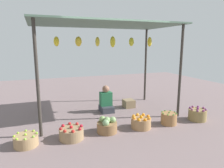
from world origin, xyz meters
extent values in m
plane|color=slate|center=(0.00, 0.00, 0.00)|extent=(14.00, 14.00, 0.00)
cylinder|color=#38332D|center=(-1.78, -0.92, 1.23)|extent=(0.07, 0.07, 2.45)
cylinder|color=#38332D|center=(1.78, -0.92, 1.23)|extent=(0.07, 0.07, 2.45)
cylinder|color=#38332D|center=(-1.78, 0.92, 1.23)|extent=(0.07, 0.07, 2.45)
cylinder|color=#38332D|center=(1.78, 0.92, 1.23)|extent=(0.07, 0.07, 2.45)
cube|color=#54705D|center=(0.00, 0.00, 2.47)|extent=(3.86, 2.14, 0.04)
ellipsoid|color=yellow|center=(-1.28, -0.01, 2.02)|extent=(0.13, 0.13, 0.24)
ellipsoid|color=yellow|center=(-0.76, -0.15, 2.02)|extent=(0.16, 0.16, 0.24)
ellipsoid|color=yellow|center=(-0.21, 0.02, 2.02)|extent=(0.12, 0.12, 0.25)
ellipsoid|color=yellow|center=(0.26, 0.13, 2.02)|extent=(0.14, 0.14, 0.30)
ellipsoid|color=yellow|center=(0.73, -0.09, 2.02)|extent=(0.14, 0.14, 0.23)
ellipsoid|color=yellow|center=(1.28, -0.13, 2.02)|extent=(0.12, 0.12, 0.27)
cube|color=#33373F|center=(0.06, 0.12, 0.09)|extent=(0.36, 0.44, 0.18)
cube|color=#22633E|center=(0.06, 0.17, 0.38)|extent=(0.34, 0.22, 0.40)
sphere|color=#976952|center=(0.06, 0.17, 0.67)|extent=(0.21, 0.21, 0.21)
cylinder|color=#A38258|center=(-2.07, -1.27, 0.11)|extent=(0.46, 0.46, 0.22)
sphere|color=#93D130|center=(-2.07, -1.27, 0.23)|extent=(0.04, 0.04, 0.04)
sphere|color=#87CE31|center=(-1.86, -1.27, 0.23)|extent=(0.04, 0.04, 0.04)
sphere|color=#92C735|center=(-1.92, -1.13, 0.23)|extent=(0.04, 0.04, 0.04)
sphere|color=#8EC932|center=(-2.07, -1.07, 0.23)|extent=(0.04, 0.04, 0.04)
sphere|color=#93CC36|center=(-2.21, -1.13, 0.23)|extent=(0.04, 0.04, 0.04)
sphere|color=#92CC31|center=(-2.27, -1.27, 0.23)|extent=(0.04, 0.04, 0.04)
sphere|color=#8DCB33|center=(-2.21, -1.41, 0.23)|extent=(0.04, 0.04, 0.04)
sphere|color=#88BE3D|center=(-2.07, -1.47, 0.23)|extent=(0.04, 0.04, 0.04)
sphere|color=#87C23B|center=(-1.92, -1.41, 0.23)|extent=(0.04, 0.04, 0.04)
cylinder|color=#957855|center=(-1.19, -1.28, 0.12)|extent=(0.50, 0.50, 0.24)
sphere|color=red|center=(-1.19, -1.28, 0.26)|extent=(0.07, 0.07, 0.07)
sphere|color=#AC1829|center=(-0.98, -1.28, 0.26)|extent=(0.07, 0.07, 0.07)
sphere|color=#B32625|center=(-1.04, -1.14, 0.26)|extent=(0.07, 0.07, 0.07)
sphere|color=#B21D1D|center=(-1.19, -1.07, 0.26)|extent=(0.07, 0.07, 0.07)
sphere|color=#AF1624|center=(-1.34, -1.14, 0.26)|extent=(0.07, 0.07, 0.07)
sphere|color=#AB2526|center=(-1.40, -1.28, 0.26)|extent=(0.07, 0.07, 0.07)
sphere|color=#AC251D|center=(-1.34, -1.43, 0.26)|extent=(0.07, 0.07, 0.07)
sphere|color=red|center=(-1.19, -1.50, 0.26)|extent=(0.07, 0.07, 0.07)
sphere|color=#AD1B26|center=(-1.04, -1.43, 0.26)|extent=(0.07, 0.07, 0.07)
cylinder|color=olive|center=(-0.39, -1.23, 0.11)|extent=(0.45, 0.45, 0.23)
sphere|color=#7CA365|center=(-0.39, -1.23, 0.29)|extent=(0.15, 0.15, 0.15)
sphere|color=#7FA063|center=(-0.25, -1.23, 0.27)|extent=(0.15, 0.15, 0.15)
sphere|color=#82A65E|center=(-0.45, -1.11, 0.27)|extent=(0.15, 0.15, 0.15)
sphere|color=#7EA56F|center=(-0.45, -1.34, 0.27)|extent=(0.15, 0.15, 0.15)
cylinder|color=#A2794F|center=(0.45, -1.28, 0.12)|extent=(0.47, 0.47, 0.24)
sphere|color=orange|center=(0.45, -1.28, 0.27)|extent=(0.08, 0.08, 0.08)
sphere|color=orange|center=(0.63, -1.28, 0.27)|extent=(0.08, 0.08, 0.08)
sphere|color=orange|center=(0.58, -1.15, 0.27)|extent=(0.08, 0.08, 0.08)
sphere|color=orange|center=(0.45, -1.09, 0.27)|extent=(0.08, 0.08, 0.08)
sphere|color=orange|center=(0.31, -1.15, 0.27)|extent=(0.08, 0.08, 0.08)
sphere|color=orange|center=(0.26, -1.28, 0.27)|extent=(0.08, 0.08, 0.08)
sphere|color=orange|center=(0.31, -1.41, 0.27)|extent=(0.08, 0.08, 0.08)
sphere|color=orange|center=(0.45, -1.47, 0.27)|extent=(0.08, 0.08, 0.08)
sphere|color=orange|center=(0.58, -1.41, 0.27)|extent=(0.08, 0.08, 0.08)
cylinder|color=#9B6E43|center=(1.21, -1.31, 0.14)|extent=(0.39, 0.39, 0.28)
sphere|color=#3C8028|center=(1.21, -1.31, 0.30)|extent=(0.04, 0.04, 0.04)
sphere|color=#418534|center=(1.38, -1.31, 0.29)|extent=(0.04, 0.04, 0.04)
sphere|color=#36892E|center=(1.33, -1.19, 0.29)|extent=(0.04, 0.04, 0.04)
sphere|color=#2E8C37|center=(1.21, -1.14, 0.29)|extent=(0.04, 0.04, 0.04)
sphere|color=#41882C|center=(1.08, -1.19, 0.29)|extent=(0.04, 0.04, 0.04)
sphere|color=#378024|center=(1.03, -1.31, 0.29)|extent=(0.04, 0.04, 0.04)
sphere|color=#358C23|center=(1.08, -1.43, 0.29)|extent=(0.04, 0.04, 0.04)
sphere|color=#318B30|center=(1.21, -1.48, 0.29)|extent=(0.04, 0.04, 0.04)
sphere|color=#38842B|center=(1.33, -1.43, 0.29)|extent=(0.04, 0.04, 0.04)
cylinder|color=olive|center=(2.07, -1.34, 0.14)|extent=(0.45, 0.45, 0.29)
sphere|color=#7B2E74|center=(2.07, -1.34, 0.31)|extent=(0.06, 0.06, 0.06)
sphere|color=#7F376F|center=(2.26, -1.34, 0.31)|extent=(0.06, 0.06, 0.06)
sphere|color=#7A3A6F|center=(2.20, -1.21, 0.31)|extent=(0.06, 0.06, 0.06)
sphere|color=#803866|center=(2.07, -1.15, 0.31)|extent=(0.06, 0.06, 0.06)
sphere|color=#762E73|center=(1.94, -1.21, 0.31)|extent=(0.06, 0.06, 0.06)
sphere|color=#854167|center=(1.88, -1.34, 0.31)|extent=(0.06, 0.06, 0.06)
sphere|color=#773A67|center=(1.94, -1.47, 0.31)|extent=(0.06, 0.06, 0.06)
sphere|color=#822F6B|center=(2.07, -1.53, 0.31)|extent=(0.06, 0.06, 0.06)
sphere|color=#7D4178|center=(2.20, -1.47, 0.31)|extent=(0.06, 0.06, 0.06)
cube|color=#856F4F|center=(0.86, 0.30, 0.12)|extent=(0.32, 0.34, 0.24)
camera|label=1|loc=(-1.78, -5.28, 1.93)|focal=32.51mm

